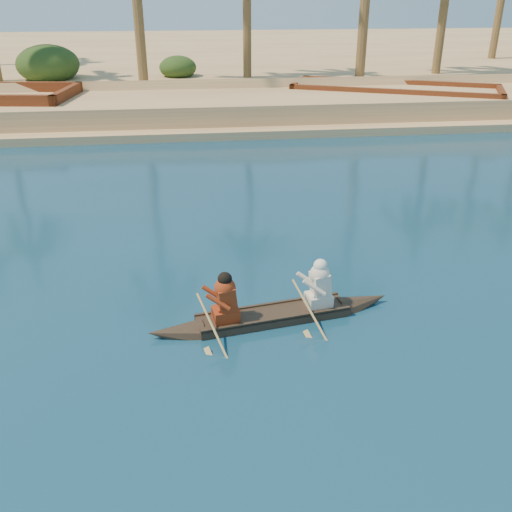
{
  "coord_description": "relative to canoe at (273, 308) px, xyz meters",
  "views": [
    {
      "loc": [
        -6.43,
        -3.14,
        6.24
      ],
      "look_at": [
        -5.0,
        8.28,
        0.78
      ],
      "focal_mm": 40.0,
      "sensor_mm": 36.0,
      "label": 1
    }
  ],
  "objects": [
    {
      "name": "barge_mid",
      "position": [
        9.68,
        20.18,
        0.36
      ],
      "size": [
        11.32,
        7.7,
        1.8
      ],
      "rotation": [
        0.0,
        0.0,
        -0.42
      ],
      "color": "maroon",
      "rests_on": "ground"
    },
    {
      "name": "sandy_embankment",
      "position": [
        4.83,
        40.07,
        0.25
      ],
      "size": [
        150.0,
        51.0,
        1.5
      ],
      "color": "#E1B77F",
      "rests_on": "ground"
    },
    {
      "name": "canoe",
      "position": [
        0.0,
        0.0,
        0.0
      ],
      "size": [
        5.21,
        1.56,
        1.42
      ],
      "rotation": [
        0.0,
        0.0,
        0.17
      ],
      "color": "#37261E",
      "rests_on": "ground"
    },
    {
      "name": "shrub_cluster",
      "position": [
        4.83,
        24.68,
        0.93
      ],
      "size": [
        100.0,
        6.0,
        2.4
      ],
      "primitive_type": null,
      "color": "#1C3D16",
      "rests_on": "ground"
    }
  ]
}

